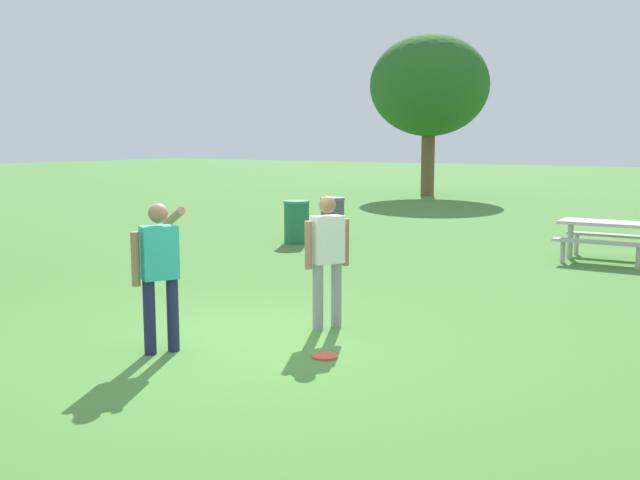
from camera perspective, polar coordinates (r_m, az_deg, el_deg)
ground_plane at (r=8.42m, az=-6.13°, el=-8.04°), size 120.00×120.00×0.00m
person_thrower at (r=8.77m, az=0.57°, el=-1.05°), size 0.37×0.55×1.64m
person_catcher at (r=7.96m, az=-12.60°, el=-2.02°), size 0.58×0.81×1.64m
frisbee at (r=7.81m, az=0.39°, el=-9.19°), size 0.28×0.28×0.03m
picnic_table_near at (r=14.76m, az=21.74°, el=0.57°), size 1.73×1.46×0.77m
trash_can_beside_table at (r=16.17m, az=-1.87°, el=1.44°), size 0.59×0.59×0.96m
trash_can_further_along at (r=17.11m, az=0.99°, el=1.80°), size 0.59×0.59×0.96m
tree_tall_left at (r=30.54m, az=8.65°, el=11.96°), size 4.88×4.88×6.60m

